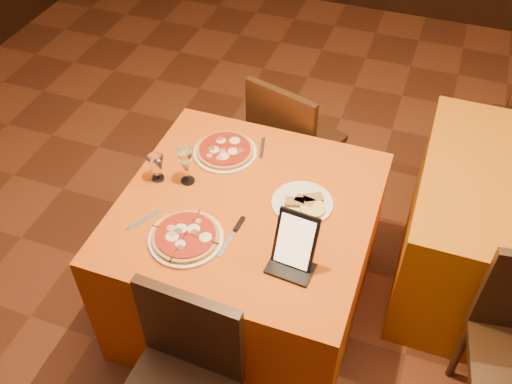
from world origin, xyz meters
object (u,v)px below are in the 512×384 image
(main_table, at_px, (248,258))
(water_glass, at_px, (156,168))
(wine_glass, at_px, (186,166))
(chair_main_far, at_px, (298,142))
(pizza_far, at_px, (225,151))
(pizza_near, at_px, (186,237))
(tablet, at_px, (295,240))

(main_table, height_order, water_glass, water_glass)
(wine_glass, distance_m, water_glass, 0.14)
(chair_main_far, bearing_deg, water_glass, 78.17)
(chair_main_far, bearing_deg, pizza_far, 85.18)
(pizza_near, distance_m, water_glass, 0.41)
(main_table, xyz_separation_m, wine_glass, (-0.30, 0.05, 0.47))
(pizza_near, xyz_separation_m, tablet, (0.45, 0.05, 0.10))
(pizza_far, bearing_deg, chair_main_far, 68.55)
(pizza_far, xyz_separation_m, water_glass, (-0.23, -0.27, 0.05))
(wine_glass, relative_size, water_glass, 1.46)
(main_table, height_order, wine_glass, wine_glass)
(tablet, bearing_deg, main_table, 146.32)
(chair_main_far, distance_m, pizza_near, 1.16)
(water_glass, bearing_deg, pizza_far, 49.67)
(pizza_far, distance_m, tablet, 0.72)
(pizza_far, relative_size, wine_glass, 1.61)
(main_table, distance_m, chair_main_far, 0.83)
(tablet, bearing_deg, water_glass, 166.32)
(wine_glass, height_order, water_glass, wine_glass)
(pizza_far, height_order, wine_glass, wine_glass)
(chair_main_far, relative_size, pizza_near, 2.92)
(wine_glass, height_order, tablet, tablet)
(chair_main_far, height_order, tablet, tablet)
(chair_main_far, height_order, water_glass, chair_main_far)
(main_table, relative_size, chair_main_far, 1.21)
(chair_main_far, distance_m, tablet, 1.17)
(pizza_far, bearing_deg, water_glass, -130.33)
(wine_glass, bearing_deg, water_glass, -167.52)
(chair_main_far, height_order, pizza_near, chair_main_far)
(main_table, bearing_deg, tablet, -38.62)
(main_table, distance_m, wine_glass, 0.56)
(chair_main_far, xyz_separation_m, wine_glass, (-0.30, -0.78, 0.39))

